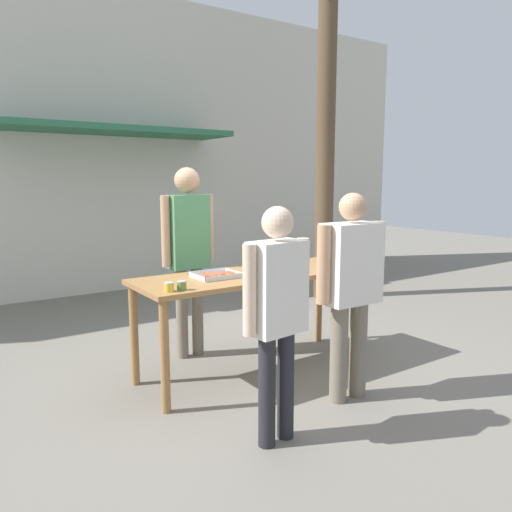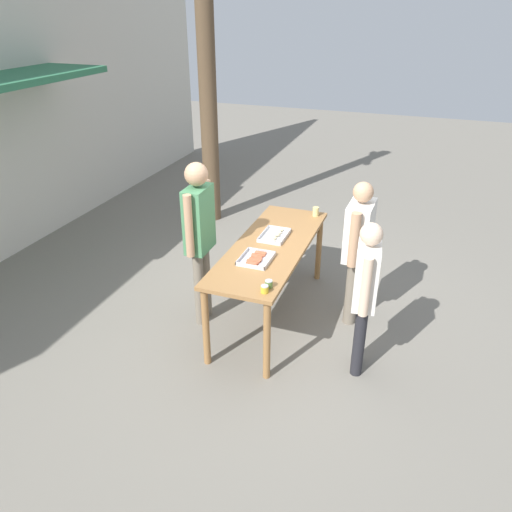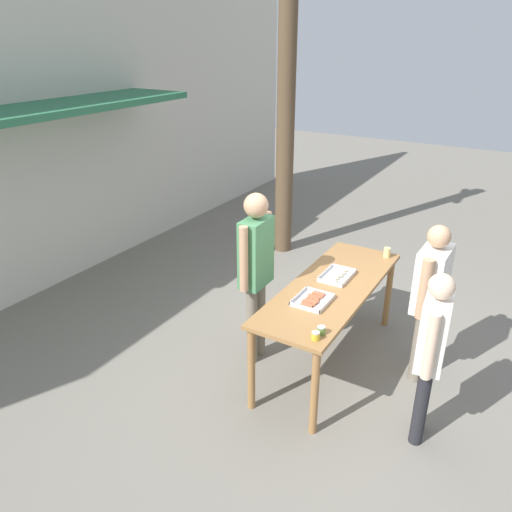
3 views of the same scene
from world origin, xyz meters
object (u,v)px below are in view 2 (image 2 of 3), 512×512
at_px(food_tray_sausages, 256,259).
at_px(condiment_jar_mustard, 265,289).
at_px(beer_cup, 316,212).
at_px(person_server_behind_table, 199,229).
at_px(person_customer_holding_hotdog, 365,287).
at_px(condiment_jar_ketchup, 269,284).
at_px(person_customer_with_cup, 358,242).
at_px(food_tray_buns, 275,235).
at_px(utility_pole, 206,51).

height_order(food_tray_sausages, condiment_jar_mustard, condiment_jar_mustard).
relative_size(condiment_jar_mustard, beer_cup, 0.65).
height_order(person_server_behind_table, person_customer_holding_hotdog, person_server_behind_table).
xyz_separation_m(condiment_jar_ketchup, person_customer_with_cup, (1.13, -0.62, 0.02)).
distance_m(condiment_jar_ketchup, person_server_behind_table, 1.10).
height_order(condiment_jar_ketchup, person_server_behind_table, person_server_behind_table).
bearing_deg(person_customer_with_cup, condiment_jar_ketchup, -27.67).
distance_m(food_tray_sausages, condiment_jar_mustard, 0.62).
bearing_deg(person_customer_with_cup, person_customer_holding_hotdog, 15.25).
distance_m(food_tray_buns, utility_pole, 3.30).
bearing_deg(condiment_jar_mustard, condiment_jar_ketchup, -3.10).
bearing_deg(beer_cup, food_tray_buns, 159.46).
bearing_deg(condiment_jar_mustard, person_customer_holding_hotdog, -66.71).
relative_size(food_tray_sausages, person_customer_holding_hotdog, 0.23).
relative_size(condiment_jar_ketchup, utility_pole, 0.01).
xyz_separation_m(person_server_behind_table, person_customer_with_cup, (0.60, -1.57, -0.16)).
bearing_deg(food_tray_sausages, person_customer_with_cup, -53.62).
bearing_deg(condiment_jar_ketchup, condiment_jar_mustard, 176.90).
xyz_separation_m(food_tray_buns, condiment_jar_mustard, (-1.15, -0.28, 0.01)).
relative_size(beer_cup, person_customer_with_cup, 0.07).
height_order(person_customer_holding_hotdog, utility_pole, utility_pole).
relative_size(condiment_jar_mustard, person_customer_holding_hotdog, 0.05).
height_order(food_tray_sausages, food_tray_buns, food_tray_buns).
bearing_deg(utility_pole, person_customer_holding_hotdog, -135.83).
height_order(food_tray_sausages, utility_pole, utility_pole).
xyz_separation_m(food_tray_buns, person_customer_with_cup, (0.07, -0.91, 0.03)).
distance_m(food_tray_sausages, beer_cup, 1.38).
bearing_deg(condiment_jar_mustard, food_tray_buns, 13.69).
bearing_deg(utility_pole, condiment_jar_ketchup, -147.53).
xyz_separation_m(food_tray_sausages, condiment_jar_mustard, (-0.55, -0.29, 0.02)).
relative_size(beer_cup, person_customer_holding_hotdog, 0.07).
bearing_deg(person_customer_with_cup, beer_cup, -135.71).
bearing_deg(person_customer_holding_hotdog, beer_cup, -157.85).
distance_m(food_tray_buns, person_server_behind_table, 0.87).
relative_size(beer_cup, person_server_behind_table, 0.06).
height_order(food_tray_sausages, person_customer_with_cup, person_customer_with_cup).
height_order(beer_cup, person_server_behind_table, person_server_behind_table).
xyz_separation_m(condiment_jar_mustard, person_customer_with_cup, (1.23, -0.63, 0.02)).
xyz_separation_m(beer_cup, person_customer_holding_hotdog, (-1.54, -0.85, -0.03)).
bearing_deg(person_customer_with_cup, person_server_behind_table, -68.01).
distance_m(food_tray_buns, condiment_jar_ketchup, 1.09).
distance_m(condiment_jar_ketchup, utility_pole, 4.21).
relative_size(food_tray_sausages, utility_pole, 0.07).
distance_m(food_tray_buns, person_customer_with_cup, 0.91).
relative_size(person_customer_holding_hotdog, utility_pole, 0.31).
bearing_deg(condiment_jar_ketchup, person_customer_with_cup, -28.93).
relative_size(condiment_jar_mustard, person_server_behind_table, 0.04).
bearing_deg(utility_pole, food_tray_buns, -140.98).
relative_size(person_server_behind_table, person_customer_with_cup, 1.13).
bearing_deg(condiment_jar_ketchup, utility_pole, 32.47).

